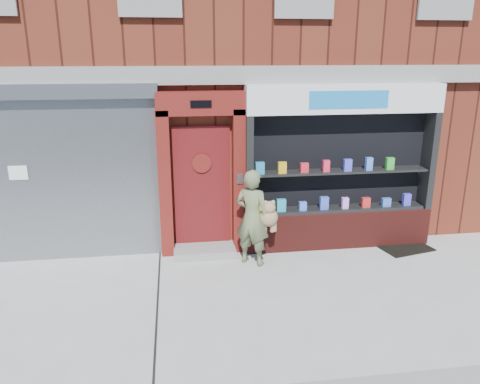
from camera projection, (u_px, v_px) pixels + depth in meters
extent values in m
plane|color=#9E9E99|center=(263.00, 299.00, 6.95)|extent=(80.00, 80.00, 0.00)
cube|color=#5C2015|center=(219.00, 31.00, 11.48)|extent=(12.00, 8.00, 8.00)
cube|color=gray|center=(244.00, 75.00, 7.86)|extent=(12.00, 0.16, 0.30)
cube|color=gray|center=(70.00, 182.00, 7.98)|extent=(3.00, 0.10, 2.80)
cube|color=slate|center=(59.00, 91.00, 7.48)|extent=(3.10, 0.30, 0.24)
cube|color=white|center=(18.00, 173.00, 7.75)|extent=(0.30, 0.01, 0.24)
cube|color=#5C130F|center=(165.00, 185.00, 8.15)|extent=(0.22, 0.28, 2.60)
cube|color=#5C130F|center=(239.00, 182.00, 8.32)|extent=(0.22, 0.28, 2.60)
cube|color=#5C130F|center=(200.00, 103.00, 7.83)|extent=(1.50, 0.28, 0.40)
cube|color=black|center=(201.00, 104.00, 7.69)|extent=(0.35, 0.01, 0.12)
cube|color=#581011|center=(202.00, 187.00, 8.37)|extent=(1.00, 0.06, 2.20)
cylinder|color=black|center=(202.00, 163.00, 8.20)|extent=(0.28, 0.02, 0.28)
cylinder|color=#5C130F|center=(202.00, 163.00, 8.19)|extent=(0.34, 0.02, 0.34)
cube|color=gray|center=(205.00, 251.00, 8.44)|extent=(1.10, 0.55, 0.15)
cube|color=slate|center=(240.00, 179.00, 8.15)|extent=(0.10, 0.02, 0.18)
cube|color=#551814|center=(337.00, 228.00, 8.79)|extent=(3.50, 0.40, 0.70)
cube|color=black|center=(248.00, 166.00, 8.20)|extent=(0.12, 0.40, 1.80)
cube|color=black|center=(428.00, 160.00, 8.66)|extent=(0.12, 0.40, 1.80)
cube|color=black|center=(337.00, 161.00, 8.60)|extent=(3.30, 0.03, 1.80)
cube|color=black|center=(338.00, 209.00, 8.68)|extent=(3.20, 0.36, 0.06)
cube|color=black|center=(340.00, 171.00, 8.47)|extent=(3.20, 0.36, 0.04)
cube|color=white|center=(345.00, 98.00, 8.10)|extent=(3.50, 0.40, 0.50)
cube|color=#1972BB|center=(349.00, 100.00, 7.90)|extent=(1.40, 0.01, 0.30)
cube|color=yellow|center=(259.00, 208.00, 8.37)|extent=(0.17, 0.09, 0.16)
cube|color=#2592BB|center=(281.00, 205.00, 8.41)|extent=(0.16, 0.09, 0.23)
cube|color=#436DE4|center=(303.00, 206.00, 8.48)|extent=(0.13, 0.09, 0.16)
cube|color=blue|center=(324.00, 203.00, 8.52)|extent=(0.15, 0.09, 0.24)
cube|color=#D68AFA|center=(345.00, 203.00, 8.58)|extent=(0.11, 0.09, 0.20)
cube|color=red|center=(366.00, 202.00, 8.64)|extent=(0.15, 0.09, 0.19)
cube|color=blue|center=(386.00, 202.00, 8.69)|extent=(0.16, 0.09, 0.16)
cube|color=#3E3CCD|center=(407.00, 200.00, 8.74)|extent=(0.14, 0.09, 0.23)
cube|color=teal|center=(260.00, 168.00, 8.16)|extent=(0.16, 0.09, 0.21)
cube|color=gold|center=(282.00, 168.00, 8.21)|extent=(0.14, 0.09, 0.20)
cube|color=red|center=(304.00, 168.00, 8.27)|extent=(0.14, 0.09, 0.17)
cube|color=#E92945|center=(326.00, 166.00, 8.32)|extent=(0.12, 0.09, 0.21)
cube|color=#4645EC|center=(348.00, 165.00, 8.37)|extent=(0.14, 0.09, 0.22)
cube|color=#436EE5|center=(369.00, 164.00, 8.42)|extent=(0.12, 0.09, 0.23)
cube|color=green|center=(390.00, 164.00, 8.48)|extent=(0.14, 0.09, 0.22)
imported|color=#656E48|center=(252.00, 218.00, 7.90)|extent=(0.73, 0.68, 1.67)
sphere|color=#927049|center=(268.00, 217.00, 7.90)|extent=(0.32, 0.32, 0.32)
sphere|color=#927049|center=(269.00, 207.00, 7.79)|extent=(0.21, 0.21, 0.21)
sphere|color=#927049|center=(266.00, 203.00, 7.76)|extent=(0.07, 0.07, 0.07)
sphere|color=#927049|center=(273.00, 202.00, 7.78)|extent=(0.07, 0.07, 0.07)
cylinder|color=#927049|center=(262.00, 226.00, 7.93)|extent=(0.07, 0.07, 0.19)
cylinder|color=#927049|center=(274.00, 226.00, 7.96)|extent=(0.07, 0.07, 0.19)
cylinder|color=#927049|center=(265.00, 227.00, 7.92)|extent=(0.07, 0.07, 0.19)
cylinder|color=#927049|center=(272.00, 226.00, 7.94)|extent=(0.07, 0.07, 0.19)
cube|color=black|center=(405.00, 247.00, 8.75)|extent=(1.04, 0.84, 0.02)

